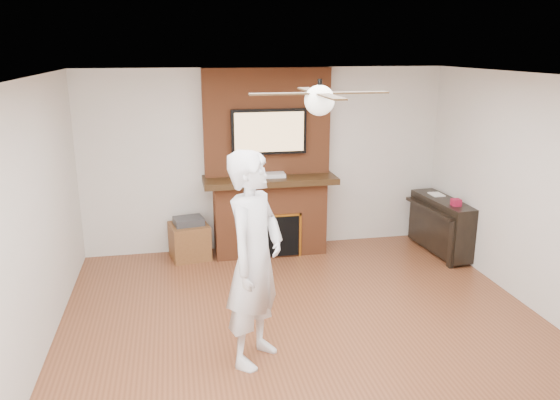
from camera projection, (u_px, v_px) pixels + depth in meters
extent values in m
cube|color=brown|center=(315.00, 351.00, 5.30)|extent=(5.36, 5.86, 0.18)
cube|color=white|center=(320.00, 68.00, 4.57)|extent=(5.36, 5.86, 0.18)
cube|color=beige|center=(265.00, 159.00, 7.62)|extent=(5.36, 0.18, 2.50)
cube|color=beige|center=(10.00, 239.00, 4.45)|extent=(0.18, 5.86, 2.50)
cube|color=brown|center=(269.00, 217.00, 7.50)|extent=(1.50, 0.50, 1.00)
cube|color=black|center=(270.00, 179.00, 7.32)|extent=(1.78, 0.64, 0.08)
cube|color=brown|center=(267.00, 122.00, 7.29)|extent=(1.70, 0.20, 1.42)
cube|color=black|center=(273.00, 237.00, 7.31)|extent=(0.70, 0.06, 0.55)
cube|color=#BF8C2D|center=(273.00, 216.00, 7.23)|extent=(0.78, 0.02, 0.03)
cube|color=#BF8C2D|center=(245.00, 239.00, 7.23)|extent=(0.03, 0.02, 0.61)
cube|color=#BF8C2D|center=(300.00, 235.00, 7.37)|extent=(0.03, 0.02, 0.61)
cube|color=black|center=(269.00, 132.00, 7.18)|extent=(1.00, 0.07, 0.60)
cube|color=tan|center=(269.00, 132.00, 7.15)|extent=(0.92, 0.01, 0.52)
cylinder|color=black|center=(320.00, 87.00, 4.61)|extent=(0.04, 0.04, 0.14)
sphere|color=white|center=(320.00, 100.00, 4.64)|extent=(0.26, 0.26, 0.26)
cube|color=black|center=(357.00, 93.00, 4.69)|extent=(0.55, 0.11, 0.01)
cube|color=black|center=(310.00, 90.00, 4.94)|extent=(0.11, 0.55, 0.01)
cube|color=black|center=(282.00, 94.00, 4.57)|extent=(0.55, 0.11, 0.01)
cube|color=black|center=(331.00, 97.00, 4.32)|extent=(0.11, 0.55, 0.01)
imported|color=silver|center=(255.00, 260.00, 4.76)|extent=(0.80, 0.85, 1.94)
cube|color=brown|center=(190.00, 241.00, 7.35)|extent=(0.57, 0.57, 0.47)
cube|color=#2E2F31|center=(189.00, 221.00, 7.27)|extent=(0.43, 0.37, 0.09)
cube|color=black|center=(442.00, 225.00, 7.48)|extent=(0.44, 1.20, 0.72)
cube|color=black|center=(452.00, 244.00, 6.99)|extent=(0.05, 0.09, 0.63)
cube|color=black|center=(417.00, 220.00, 7.98)|extent=(0.05, 0.09, 0.63)
cube|color=black|center=(430.00, 208.00, 7.38)|extent=(0.22, 1.09, 0.05)
cube|color=silver|center=(436.00, 194.00, 7.60)|extent=(0.16, 0.23, 0.01)
cube|color=maroon|center=(456.00, 202.00, 7.07)|extent=(0.11, 0.11, 0.09)
cube|color=silver|center=(271.00, 175.00, 7.29)|extent=(0.36, 0.21, 0.05)
cylinder|color=orange|center=(257.00, 251.00, 7.45)|extent=(0.07, 0.07, 0.13)
cylinder|color=#44722D|center=(265.00, 254.00, 7.41)|extent=(0.07, 0.07, 0.10)
cylinder|color=beige|center=(272.00, 252.00, 7.46)|extent=(0.07, 0.07, 0.11)
cylinder|color=#3741A7|center=(287.00, 251.00, 7.53)|extent=(0.05, 0.05, 0.07)
cylinder|color=#D91978|center=(279.00, 250.00, 7.50)|extent=(0.07, 0.07, 0.13)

